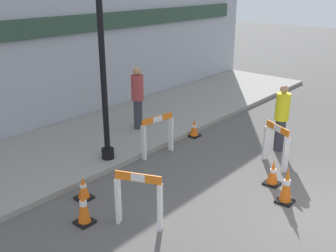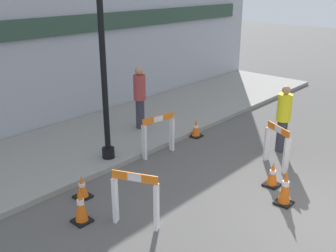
{
  "view_description": "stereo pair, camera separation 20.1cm",
  "coord_description": "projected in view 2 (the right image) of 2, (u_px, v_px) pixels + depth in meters",
  "views": [
    {
      "loc": [
        -6.35,
        -1.45,
        3.94
      ],
      "look_at": [
        -0.33,
        3.7,
        1.0
      ],
      "focal_mm": 42.0,
      "sensor_mm": 36.0,
      "label": 1
    },
    {
      "loc": [
        -6.22,
        -1.6,
        3.94
      ],
      "look_at": [
        -0.33,
        3.7,
        1.0
      ],
      "focal_mm": 42.0,
      "sensor_mm": 36.0,
      "label": 2
    }
  ],
  "objects": [
    {
      "name": "traffic_cone_2",
      "position": [
        81.0,
        205.0,
        6.71
      ],
      "size": [
        0.3,
        0.3,
        0.69
      ],
      "color": "black",
      "rests_on": "ground_plane"
    },
    {
      "name": "barricade_2",
      "position": [
        277.0,
        145.0,
        8.69
      ],
      "size": [
        0.47,
        0.75,
        0.97
      ],
      "rotation": [
        0.0,
        0.0,
        7.38
      ],
      "color": "white",
      "rests_on": "ground_plane"
    },
    {
      "name": "barricade_1",
      "position": [
        135.0,
        198.0,
        6.54
      ],
      "size": [
        0.45,
        0.79,
        1.0
      ],
      "rotation": [
        0.0,
        0.0,
        5.13
      ],
      "color": "white",
      "rests_on": "ground_plane"
    },
    {
      "name": "traffic_cone_0",
      "position": [
        273.0,
        174.0,
        7.95
      ],
      "size": [
        0.3,
        0.3,
        0.53
      ],
      "color": "black",
      "rests_on": "ground_plane"
    },
    {
      "name": "barricade_0",
      "position": [
        158.0,
        134.0,
        9.28
      ],
      "size": [
        0.9,
        0.27,
        0.99
      ],
      "rotation": [
        0.0,
        0.0,
        2.98
      ],
      "color": "white",
      "rests_on": "ground_plane"
    },
    {
      "name": "sidewalk_slab",
      "position": [
        109.0,
        134.0,
        10.53
      ],
      "size": [
        18.0,
        3.26,
        0.12
      ],
      "color": "gray",
      "rests_on": "ground_plane"
    },
    {
      "name": "person_worker",
      "position": [
        283.0,
        117.0,
        9.37
      ],
      "size": [
        0.43,
        0.43,
        1.64
      ],
      "rotation": [
        0.0,
        0.0,
        2.79
      ],
      "color": "#33333D",
      "rests_on": "ground_plane"
    },
    {
      "name": "storefront_facade",
      "position": [
        63.0,
        27.0,
        10.66
      ],
      "size": [
        18.0,
        0.22,
        5.5
      ],
      "color": "#A3A8B2",
      "rests_on": "ground_plane"
    },
    {
      "name": "traffic_cone_4",
      "position": [
        196.0,
        128.0,
        10.48
      ],
      "size": [
        0.3,
        0.3,
        0.5
      ],
      "color": "black",
      "rests_on": "ground_plane"
    },
    {
      "name": "streetlamp_post",
      "position": [
        100.0,
        10.0,
        7.88
      ],
      "size": [
        0.44,
        0.44,
        5.07
      ],
      "color": "black",
      "rests_on": "sidewalk_slab"
    },
    {
      "name": "traffic_cone_1",
      "position": [
        82.0,
        187.0,
        7.51
      ],
      "size": [
        0.3,
        0.3,
        0.48
      ],
      "color": "black",
      "rests_on": "ground_plane"
    },
    {
      "name": "traffic_cone_3",
      "position": [
        285.0,
        187.0,
        7.25
      ],
      "size": [
        0.3,
        0.3,
        0.74
      ],
      "color": "black",
      "rests_on": "ground_plane"
    },
    {
      "name": "person_pedestrian",
      "position": [
        140.0,
        96.0,
        10.52
      ],
      "size": [
        0.44,
        0.44,
        1.71
      ],
      "rotation": [
        0.0,
        0.0,
        2.69
      ],
      "color": "#33333D",
      "rests_on": "sidewalk_slab"
    }
  ]
}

